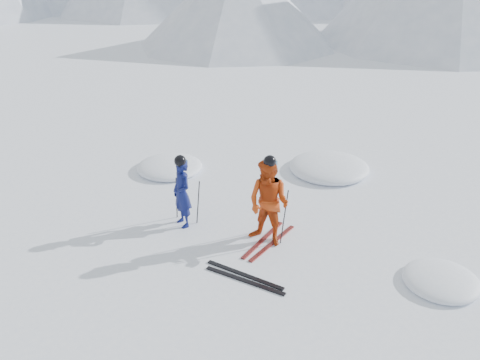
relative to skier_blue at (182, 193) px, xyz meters
The scene contains 12 objects.
ground 3.18m from the skier_blue, ahead, with size 160.00×160.00×0.00m, color white.
skier_blue is the anchor object (origin of this frame).
skier_red 2.03m from the skier_blue, 12.73° to the left, with size 0.93×0.72×1.91m, color #B83A0E.
pole_blue_left 0.43m from the skier_blue, 153.43° to the left, with size 0.02×0.02×1.07m, color black.
pole_blue_right 0.44m from the skier_blue, 45.00° to the left, with size 0.02×0.02×1.07m, color black.
pole_red_left 1.82m from the skier_blue, 22.58° to the left, with size 0.02×0.02×1.27m, color black.
pole_red_right 2.36m from the skier_blue, 14.69° to the left, with size 0.02×0.02×1.27m, color black.
ski_worn_left 2.06m from the skier_blue, 13.53° to the left, with size 0.09×1.70×0.03m, color black.
ski_worn_right 2.28m from the skier_blue, 12.02° to the left, with size 0.09×1.70×0.03m, color black.
ski_loose_a 2.51m from the skier_blue, 20.54° to the right, with size 0.09×1.70×0.03m, color black.
ski_loose_b 2.65m from the skier_blue, 22.93° to the right, with size 0.09×1.70×0.03m, color black.
snow_lumps 3.52m from the skier_blue, 74.43° to the left, with size 9.35×5.37×0.49m.
Camera 1 is at (3.60, -7.86, 5.93)m, focal length 38.00 mm.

